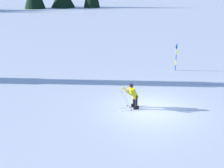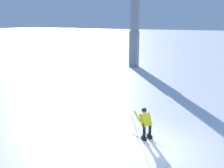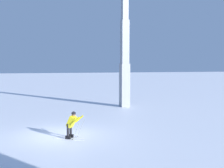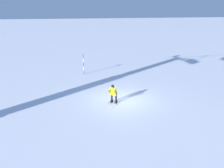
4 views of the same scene
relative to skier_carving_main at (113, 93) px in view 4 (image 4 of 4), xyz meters
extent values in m
plane|color=white|center=(-0.81, -0.56, -0.81)|extent=(260.00, 260.00, 0.00)
cube|color=white|center=(-0.21, -0.02, -0.80)|extent=(1.08, 1.51, 0.01)
cube|color=black|center=(-0.21, -0.02, -0.72)|extent=(0.25, 0.29, 0.16)
cylinder|color=black|center=(-0.21, -0.02, -0.32)|extent=(0.13, 0.13, 0.63)
cube|color=white|center=(0.06, -0.20, -0.80)|extent=(1.08, 1.51, 0.01)
cube|color=black|center=(0.06, -0.20, -0.72)|extent=(0.25, 0.29, 0.16)
cylinder|color=black|center=(0.06, -0.20, -0.32)|extent=(0.13, 0.13, 0.63)
cube|color=gold|center=(-0.01, -0.01, 0.09)|extent=(0.62, 0.64, 0.64)
sphere|color=#997051|center=(0.07, 0.10, 0.48)|extent=(0.21, 0.21, 0.21)
sphere|color=black|center=(0.07, 0.10, 0.51)|extent=(0.23, 0.23, 0.23)
cylinder|color=gold|center=(-0.01, 0.40, 0.20)|extent=(0.34, 0.44, 0.42)
cylinder|color=gray|center=(-0.03, 0.45, -0.38)|extent=(0.18, 0.45, 1.08)
cylinder|color=black|center=(-0.16, 0.33, -0.76)|extent=(0.07, 0.07, 0.01)
cylinder|color=gold|center=(0.37, 0.14, 0.20)|extent=(0.34, 0.44, 0.42)
cylinder|color=gray|center=(0.43, 0.14, -0.38)|extent=(0.37, 0.33, 1.08)
cylinder|color=black|center=(0.37, -0.04, -0.76)|extent=(0.07, 0.07, 0.01)
cylinder|color=blue|center=(1.29, -7.85, -0.60)|extent=(0.07, 0.07, 0.41)
cylinder|color=yellow|center=(1.29, -7.85, -0.19)|extent=(0.07, 0.07, 0.41)
cylinder|color=blue|center=(1.29, -7.85, 0.23)|extent=(0.07, 0.07, 0.41)
cylinder|color=yellow|center=(1.29, -7.85, 0.64)|extent=(0.07, 0.07, 0.41)
cylinder|color=blue|center=(1.29, -7.85, 1.05)|extent=(0.07, 0.07, 0.41)
cylinder|color=blue|center=(1.30, -7.85, 1.01)|extent=(0.01, 0.28, 0.28)
camera|label=1|loc=(-8.03, 12.49, 5.85)|focal=48.00mm
camera|label=2|loc=(-10.26, -2.93, 4.42)|focal=40.65mm
camera|label=3|loc=(14.06, -2.21, 2.98)|focal=44.06mm
camera|label=4|loc=(3.26, 14.44, 5.64)|focal=36.39mm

